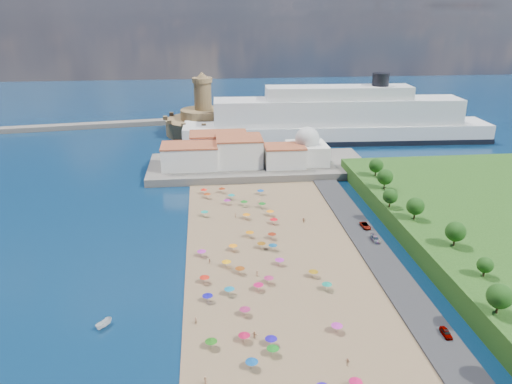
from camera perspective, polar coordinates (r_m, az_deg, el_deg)
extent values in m
plane|color=#071938|center=(140.50, -0.55, -6.69)|extent=(700.00, 700.00, 0.00)
cube|color=#59544C|center=(208.26, 0.25, 3.00)|extent=(90.00, 36.00, 3.00)
cube|color=#59544C|center=(240.77, -5.90, 5.25)|extent=(18.00, 70.00, 2.40)
cube|color=#59544C|center=(300.89, -25.11, 6.52)|extent=(199.03, 34.77, 2.60)
cube|color=silver|center=(201.62, -7.57, 4.00)|extent=(22.00, 14.00, 9.00)
cube|color=silver|center=(203.64, -1.93, 4.63)|extent=(18.00, 16.00, 11.00)
cube|color=silver|center=(202.27, 3.26, 4.06)|extent=(16.00, 12.00, 8.00)
cube|color=silver|center=(214.94, -4.30, 5.31)|extent=(24.00, 14.00, 10.00)
cube|color=silver|center=(207.84, 5.82, 4.44)|extent=(16.00, 16.00, 8.00)
sphere|color=silver|center=(206.27, 5.88, 6.04)|extent=(10.00, 10.00, 10.00)
cylinder|color=silver|center=(205.35, 5.92, 7.07)|extent=(1.20, 1.20, 1.60)
cylinder|color=olive|center=(269.20, -5.98, 7.49)|extent=(40.00, 40.00, 8.00)
cylinder|color=olive|center=(267.82, -6.03, 8.85)|extent=(24.00, 24.00, 5.00)
cylinder|color=olive|center=(266.07, -6.11, 10.85)|extent=(9.00, 9.00, 14.00)
cylinder|color=olive|center=(264.83, -6.18, 12.60)|extent=(10.40, 10.40, 2.40)
cone|color=olive|center=(264.48, -6.20, 13.18)|extent=(6.00, 6.00, 3.00)
cube|color=black|center=(256.30, 9.14, 6.04)|extent=(154.35, 28.82, 2.47)
cube|color=silver|center=(255.50, 9.18, 6.77)|extent=(153.33, 28.38, 9.15)
cube|color=silver|center=(253.22, 9.32, 9.11)|extent=(122.68, 23.11, 12.21)
cube|color=silver|center=(251.60, 9.44, 11.16)|extent=(71.71, 17.04, 6.10)
cylinder|color=black|center=(256.07, 14.06, 12.37)|extent=(8.14, 8.14, 6.10)
cylinder|color=gray|center=(96.44, 11.30, -20.76)|extent=(0.07, 0.07, 2.00)
cone|color=#CD1051|center=(95.86, 11.34, -20.36)|extent=(2.50, 2.50, 0.60)
cylinder|color=gray|center=(121.17, 0.27, -10.81)|extent=(0.07, 0.07, 2.00)
cone|color=#B80E4B|center=(120.71, 0.27, -10.44)|extent=(2.50, 2.50, 0.60)
cylinder|color=gray|center=(109.01, 9.21, -15.10)|extent=(0.07, 0.07, 2.00)
cone|color=#BE28A7|center=(108.50, 9.24, -14.71)|extent=(2.50, 2.50, 0.60)
cylinder|color=gray|center=(124.79, -5.89, -9.92)|extent=(0.07, 0.07, 2.00)
cone|color=red|center=(124.34, -5.90, -9.56)|extent=(2.50, 2.50, 0.60)
cylinder|color=gray|center=(155.67, 2.05, -3.36)|extent=(0.07, 0.07, 2.00)
cone|color=red|center=(155.31, 2.05, -3.06)|extent=(2.50, 2.50, 0.60)
cylinder|color=gray|center=(159.11, -1.10, -2.80)|extent=(0.07, 0.07, 2.00)
cone|color=orange|center=(158.75, -1.11, -2.50)|extent=(2.50, 2.50, 0.60)
cylinder|color=gray|center=(176.98, -5.58, -0.42)|extent=(0.07, 0.07, 2.00)
cone|color=#9C360E|center=(176.66, -5.59, -0.15)|extent=(2.50, 2.50, 0.60)
cylinder|color=gray|center=(137.00, -6.23, -6.99)|extent=(0.07, 0.07, 2.00)
cone|color=#B426B0|center=(136.59, -6.24, -6.65)|extent=(2.50, 2.50, 0.60)
cylinder|color=gray|center=(123.97, 1.46, -10.03)|extent=(0.07, 0.07, 2.00)
cone|color=#A9245B|center=(123.52, 1.47, -9.67)|extent=(2.50, 2.50, 0.60)
cylinder|color=gray|center=(119.76, -3.06, -11.25)|extent=(0.07, 0.07, 2.00)
cone|color=#107297|center=(119.29, -3.06, -10.88)|extent=(2.50, 2.50, 0.60)
cylinder|color=gray|center=(181.72, -3.91, 0.20)|extent=(0.07, 0.07, 2.00)
cone|color=maroon|center=(181.41, -3.92, 0.46)|extent=(2.50, 2.50, 0.60)
cylinder|color=gray|center=(146.03, 1.83, -5.04)|extent=(0.07, 0.07, 2.00)
cone|color=maroon|center=(145.64, 1.83, -4.72)|extent=(2.50, 2.50, 0.60)
cylinder|color=gray|center=(128.07, -1.84, -8.96)|extent=(0.07, 0.07, 2.00)
cone|color=#883B0C|center=(127.63, -1.85, -8.60)|extent=(2.50, 2.50, 0.60)
cylinder|color=gray|center=(147.04, -0.72, -4.84)|extent=(0.07, 0.07, 2.00)
cone|color=orange|center=(146.66, -0.72, -4.53)|extent=(2.50, 2.50, 0.60)
cylinder|color=gray|center=(105.12, -1.35, -16.31)|extent=(0.07, 0.07, 2.00)
cone|color=#AD0D37|center=(104.58, -1.36, -15.92)|extent=(2.50, 2.50, 0.60)
cylinder|color=gray|center=(167.76, 0.71, -1.53)|extent=(0.07, 0.07, 2.00)
cone|color=#12691A|center=(167.43, 0.71, -1.24)|extent=(2.50, 2.50, 0.60)
cylinder|color=gray|center=(132.07, 2.71, -7.99)|extent=(0.07, 0.07, 2.00)
cone|color=#B226AD|center=(131.64, 2.72, -7.65)|extent=(2.50, 2.50, 0.60)
cylinder|color=gray|center=(161.63, 1.63, -2.42)|extent=(0.07, 0.07, 2.00)
cone|color=orange|center=(161.28, 1.64, -2.13)|extent=(2.50, 2.50, 0.60)
cylinder|color=gray|center=(175.33, -2.82, -0.55)|extent=(0.07, 0.07, 2.00)
cone|color=#0F8B89|center=(175.00, -2.83, -0.28)|extent=(2.50, 2.50, 0.60)
cylinder|color=gray|center=(122.59, 8.09, -10.63)|extent=(0.07, 0.07, 2.00)
cone|color=#0E826A|center=(122.13, 8.11, -10.27)|extent=(2.50, 2.50, 0.60)
cylinder|color=gray|center=(140.52, 0.61, -6.11)|extent=(0.07, 0.07, 2.00)
cone|color=brown|center=(140.11, 0.62, -5.79)|extent=(2.50, 2.50, 0.60)
cylinder|color=gray|center=(181.21, -5.98, 0.07)|extent=(0.07, 0.07, 2.00)
cone|color=#FF190B|center=(180.90, -5.99, 0.34)|extent=(2.50, 2.50, 0.60)
cylinder|color=gray|center=(131.29, -3.39, -8.19)|extent=(0.07, 0.07, 2.00)
cone|color=#F29F0A|center=(130.86, -3.40, -7.85)|extent=(2.50, 2.50, 0.60)
cylinder|color=gray|center=(169.46, -1.38, -1.30)|extent=(0.07, 0.07, 2.00)
cone|color=#14751A|center=(169.13, -1.38, -1.02)|extent=(2.50, 2.50, 0.60)
cylinder|color=gray|center=(101.89, 1.93, -17.70)|extent=(0.07, 0.07, 2.00)
cone|color=#157619|center=(101.33, 1.93, -17.30)|extent=(2.50, 2.50, 0.60)
cylinder|color=gray|center=(103.93, -5.14, -16.90)|extent=(0.07, 0.07, 2.00)
cone|color=#1D6712|center=(103.38, -5.16, -16.50)|extent=(2.50, 2.50, 0.60)
cylinder|color=gray|center=(170.87, -3.32, -1.14)|extent=(0.07, 0.07, 2.00)
cone|color=#9B218A|center=(170.54, -3.33, -0.86)|extent=(2.50, 2.50, 0.60)
cylinder|color=gray|center=(104.25, 1.74, -16.68)|extent=(0.07, 0.07, 2.00)
cone|color=#1D0CA3|center=(103.71, 1.74, -16.28)|extent=(2.50, 2.50, 0.60)
cylinder|color=gray|center=(139.53, 1.93, -6.33)|extent=(0.07, 0.07, 2.00)
cone|color=navy|center=(139.13, 1.94, -6.00)|extent=(2.50, 2.50, 0.60)
cylinder|color=gray|center=(117.66, -5.55, -11.96)|extent=(0.07, 0.07, 2.00)
cone|color=#120C9E|center=(117.18, -5.57, -11.59)|extent=(2.50, 2.50, 0.60)
cylinder|color=gray|center=(127.42, 6.57, -9.26)|extent=(0.07, 0.07, 2.00)
cone|color=#9A6D0E|center=(126.98, 6.58, -8.91)|extent=(2.50, 2.50, 0.60)
cylinder|color=gray|center=(161.98, -5.89, -2.47)|extent=(0.07, 0.07, 2.00)
cone|color=#109380|center=(161.63, -5.90, -2.18)|extent=(2.50, 2.50, 0.60)
cylinder|color=gray|center=(98.83, -0.49, -19.09)|extent=(0.07, 0.07, 2.00)
cone|color=#0B4B97|center=(98.26, -0.49, -18.69)|extent=(2.50, 2.50, 0.60)
cylinder|color=gray|center=(112.63, -1.27, -13.50)|extent=(0.07, 0.07, 2.00)
cone|color=#9A2154|center=(112.13, -1.27, -13.12)|extent=(2.50, 2.50, 0.60)
cylinder|color=gray|center=(139.38, -2.64, -6.37)|extent=(0.07, 0.07, 2.00)
cone|color=orange|center=(138.98, -2.65, -6.04)|extent=(2.50, 2.50, 0.60)
cylinder|color=gray|center=(179.43, 0.52, -0.02)|extent=(0.07, 0.07, 2.00)
cone|color=#0B4293|center=(179.12, 0.52, 0.25)|extent=(2.50, 2.50, 0.60)
imported|color=tan|center=(101.10, 10.42, -18.54)|extent=(1.07, 0.89, 1.71)
imported|color=tan|center=(127.21, 0.14, -9.28)|extent=(0.90, 0.76, 1.56)
imported|color=tan|center=(106.11, -0.16, -15.98)|extent=(1.66, 1.34, 1.77)
imported|color=tan|center=(133.35, -5.36, -7.87)|extent=(0.85, 0.71, 1.60)
imported|color=tan|center=(157.33, 5.48, -3.23)|extent=(1.56, 1.47, 1.75)
imported|color=tan|center=(96.27, -5.80, -20.63)|extent=(0.87, 0.97, 1.66)
imported|color=tan|center=(160.24, -2.40, -2.71)|extent=(0.70, 0.87, 1.67)
imported|color=tan|center=(110.73, -6.90, -14.38)|extent=(0.79, 0.66, 1.85)
imported|color=tan|center=(171.50, 0.39, -1.06)|extent=(1.30, 0.98, 1.78)
imported|color=white|center=(114.17, -17.00, -14.26)|extent=(3.81, 4.46, 1.67)
imported|color=gray|center=(113.17, 20.90, -14.79)|extent=(1.69, 3.97, 1.34)
imported|color=gray|center=(148.00, 13.49, -5.22)|extent=(2.08, 4.78, 1.37)
imported|color=gray|center=(155.95, 12.39, -3.76)|extent=(2.57, 5.05, 1.36)
cylinder|color=#382314|center=(113.77, 25.88, -11.75)|extent=(0.50, 0.50, 2.85)
sphere|color=#14380F|center=(112.51, 26.08, -10.64)|extent=(5.13, 5.13, 5.13)
cylinder|color=#382314|center=(126.88, 24.60, -8.32)|extent=(0.50, 0.50, 2.08)
sphere|color=#14380F|center=(126.04, 24.73, -7.58)|extent=(3.74, 3.74, 3.74)
cylinder|color=#382314|center=(138.84, 21.71, -5.19)|extent=(0.50, 0.50, 2.91)
sphere|color=#14380F|center=(137.79, 21.85, -4.21)|extent=(5.23, 5.23, 5.23)
cylinder|color=#382314|center=(151.96, 17.65, -2.45)|extent=(0.50, 0.50, 2.87)
sphere|color=#14380F|center=(151.02, 17.75, -1.55)|extent=(5.16, 5.16, 5.16)
cylinder|color=#382314|center=(158.78, 15.03, -1.23)|extent=(0.50, 0.50, 2.59)
sphere|color=#14380F|center=(157.96, 15.10, -0.45)|extent=(4.65, 4.65, 4.65)
cylinder|color=#382314|center=(174.30, 14.46, 0.85)|extent=(0.50, 0.50, 2.99)
sphere|color=#14380F|center=(173.44, 14.54, 1.69)|extent=(5.39, 5.39, 5.39)
cylinder|color=#382314|center=(186.51, 13.51, 2.22)|extent=(0.50, 0.50, 2.90)
sphere|color=#14380F|center=(185.73, 13.57, 2.98)|extent=(5.22, 5.22, 5.22)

